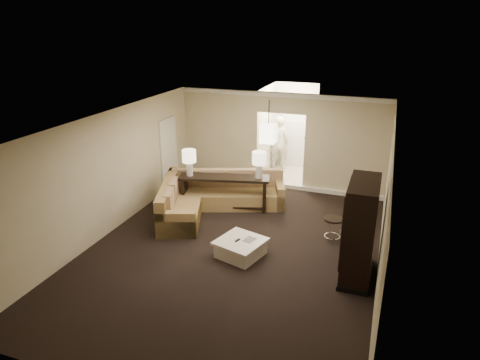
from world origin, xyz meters
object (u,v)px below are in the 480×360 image
at_px(coffee_table, 241,248).
at_px(drink_table, 333,224).
at_px(person, 279,140).
at_px(sectional_sofa, 211,197).
at_px(console_table, 224,190).
at_px(armoire, 359,232).

distance_m(coffee_table, drink_table, 2.19).
relative_size(coffee_table, person, 0.57).
bearing_deg(sectional_sofa, drink_table, -29.46).
bearing_deg(console_table, coffee_table, -74.55).
bearing_deg(console_table, armoire, -44.10).
height_order(sectional_sofa, drink_table, sectional_sofa).
distance_m(coffee_table, armoire, 2.47).
bearing_deg(armoire, sectional_sofa, 154.50).
height_order(armoire, drink_table, armoire).
bearing_deg(console_table, drink_table, -29.26).
xyz_separation_m(sectional_sofa, console_table, (0.28, 0.24, 0.17)).
bearing_deg(person, armoire, 102.45).
bearing_deg(sectional_sofa, console_table, 21.15).
height_order(drink_table, person, person).
bearing_deg(armoire, drink_table, 116.33).
xyz_separation_m(armoire, person, (-3.04, 5.66, 0.05)).
bearing_deg(person, console_table, 66.19).
bearing_deg(coffee_table, person, 96.88).
bearing_deg(drink_table, sectional_sofa, 170.02).
relative_size(sectional_sofa, coffee_table, 2.91).
distance_m(drink_table, person, 5.06).
bearing_deg(console_table, person, 68.04).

